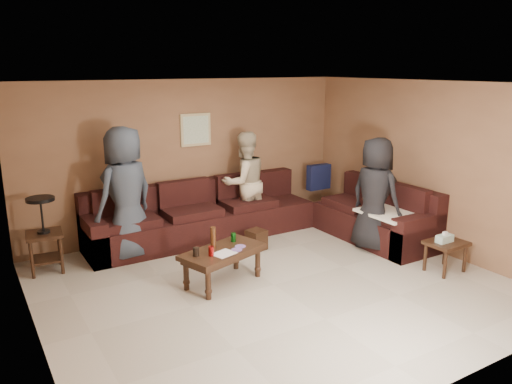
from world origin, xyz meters
TOP-DOWN VIEW (x-y plane):
  - room at (0.00, 0.00)m, footprint 5.60×5.50m
  - sectional_sofa at (0.81, 1.52)m, footprint 4.65×2.90m
  - coffee_table at (-0.52, 0.39)m, footprint 1.20×0.84m
  - end_table_left at (-2.38, 1.96)m, footprint 0.50×0.50m
  - side_table_right at (2.20, -0.83)m, footprint 0.52×0.43m
  - waste_bin at (0.47, 1.20)m, footprint 0.30×0.30m
  - wall_art at (0.10, 2.48)m, footprint 0.52×0.04m
  - person_left at (-1.27, 1.87)m, footprint 1.10×0.94m
  - person_middle at (0.76, 2.06)m, footprint 0.83×0.65m
  - person_right at (1.98, 0.30)m, footprint 0.66×0.91m

SIDE VIEW (x-z plane):
  - waste_bin at x=0.47m, z-range 0.00..0.30m
  - sectional_sofa at x=0.81m, z-range -0.16..0.81m
  - side_table_right at x=2.20m, z-range 0.09..0.66m
  - coffee_table at x=-0.52m, z-range 0.02..0.75m
  - end_table_left at x=-2.38m, z-range 0.02..1.05m
  - person_middle at x=0.76m, z-range 0.00..1.67m
  - person_right at x=1.98m, z-range 0.00..1.70m
  - person_left at x=-1.27m, z-range 0.00..1.91m
  - room at x=0.00m, z-range 0.41..2.91m
  - wall_art at x=0.10m, z-range 1.44..1.96m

